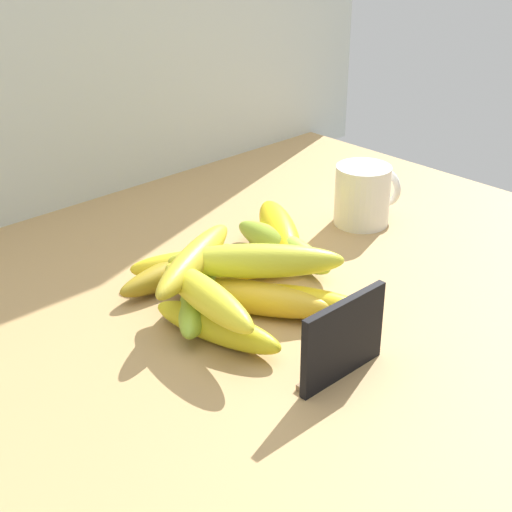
# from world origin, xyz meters

# --- Properties ---
(counter_top) EXTENTS (1.10, 0.76, 0.03)m
(counter_top) POSITION_xyz_m (0.00, 0.00, 0.01)
(counter_top) COLOR tan
(counter_top) RESTS_ON ground
(chalkboard_sign) EXTENTS (0.11, 0.02, 0.08)m
(chalkboard_sign) POSITION_xyz_m (0.00, -0.17, 0.07)
(chalkboard_sign) COLOR black
(chalkboard_sign) RESTS_ON counter_top
(coffee_mug) EXTENTS (0.09, 0.08, 0.08)m
(coffee_mug) POSITION_xyz_m (0.30, 0.05, 0.07)
(coffee_mug) COLOR silver
(coffee_mug) RESTS_ON counter_top
(banana_0) EXTENTS (0.13, 0.17, 0.04)m
(banana_0) POSITION_xyz_m (0.16, 0.08, 0.05)
(banana_0) COLOR yellow
(banana_0) RESTS_ON counter_top
(banana_1) EXTENTS (0.13, 0.19, 0.04)m
(banana_1) POSITION_xyz_m (0.02, -0.02, 0.05)
(banana_1) COLOR gold
(banana_1) RESTS_ON counter_top
(banana_2) EXTENTS (0.17, 0.03, 0.03)m
(banana_2) POSITION_xyz_m (0.01, 0.09, 0.05)
(banana_2) COLOR #A0841E
(banana_2) RESTS_ON counter_top
(banana_3) EXTENTS (0.07, 0.16, 0.03)m
(banana_3) POSITION_xyz_m (-0.05, -0.04, 0.05)
(banana_3) COLOR gold
(banana_3) RESTS_ON counter_top
(banana_4) EXTENTS (0.19, 0.16, 0.04)m
(banana_4) POSITION_xyz_m (0.04, 0.06, 0.05)
(banana_4) COLOR yellow
(banana_4) RESTS_ON counter_top
(banana_5) EXTENTS (0.05, 0.17, 0.04)m
(banana_5) POSITION_xyz_m (0.13, 0.04, 0.05)
(banana_5) COLOR #8FAD32
(banana_5) RESTS_ON counter_top
(banana_6) EXTENTS (0.18, 0.16, 0.04)m
(banana_6) POSITION_xyz_m (-0.01, 0.03, 0.05)
(banana_6) COLOR #90B733
(banana_6) RESTS_ON counter_top
(banana_7) EXTENTS (0.10, 0.16, 0.03)m
(banana_7) POSITION_xyz_m (0.06, -0.07, 0.05)
(banana_7) COLOR yellow
(banana_7) RESTS_ON counter_top
(banana_8) EXTENTS (0.17, 0.16, 0.04)m
(banana_8) POSITION_xyz_m (0.03, -0.02, 0.09)
(banana_8) COLOR gold
(banana_8) RESTS_ON banana_1
(banana_9) EXTENTS (0.06, 0.17, 0.03)m
(banana_9) POSITION_xyz_m (-0.05, -0.03, 0.08)
(banana_9) COLOR yellow
(banana_9) RESTS_ON banana_3
(banana_10) EXTENTS (0.18, 0.11, 0.03)m
(banana_10) POSITION_xyz_m (-0.02, 0.03, 0.09)
(banana_10) COLOR gold
(banana_10) RESTS_ON banana_6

